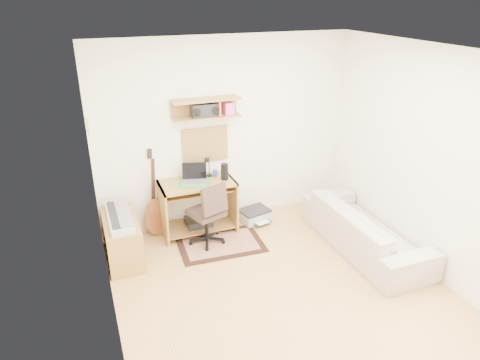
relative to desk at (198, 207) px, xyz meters
name	(u,v)px	position (x,y,z in m)	size (l,w,h in m)	color
floor	(287,296)	(0.51, -1.73, -0.38)	(3.60, 4.00, 0.01)	tan
ceiling	(300,54)	(0.51, -1.73, 2.23)	(3.60, 4.00, 0.01)	white
back_wall	(225,133)	(0.51, 0.28, 0.93)	(3.60, 0.01, 2.60)	white
left_wall	(103,222)	(-1.30, -1.73, 0.93)	(0.01, 4.00, 2.60)	white
right_wall	(436,166)	(2.31, -1.73, 0.93)	(0.01, 4.00, 2.60)	white
wall_shelf	(206,108)	(0.21, 0.15, 1.32)	(0.90, 0.25, 0.26)	#A77D3A
cork_board	(205,145)	(0.21, 0.25, 0.79)	(0.64, 0.03, 0.49)	tan
wall_photo	(88,127)	(-1.28, -0.23, 1.34)	(0.02, 0.20, 0.15)	#4C8CBF
desk	(198,207)	(0.00, 0.00, 0.00)	(1.00, 0.55, 0.75)	#A77D3A
laptop	(194,174)	(-0.04, -0.02, 0.50)	(0.32, 0.32, 0.25)	silver
speaker	(225,172)	(0.38, -0.05, 0.49)	(0.10, 0.10, 0.23)	black
desk_lamp	(209,166)	(0.22, 0.14, 0.52)	(0.10, 0.10, 0.29)	black
pencil_cup	(215,173)	(0.29, 0.10, 0.42)	(0.06, 0.06, 0.09)	#3644A2
boombox	(204,110)	(0.18, 0.15, 1.30)	(0.34, 0.16, 0.18)	black
rug	(221,244)	(0.17, -0.45, -0.37)	(1.11, 0.74, 0.01)	tan
task_chair	(206,212)	(0.02, -0.33, 0.07)	(0.46, 0.46, 0.89)	#35261F
cabinet	(122,239)	(-1.07, -0.30, -0.10)	(0.40, 0.90, 0.55)	#A77D3A
music_keyboard	(119,217)	(-1.07, -0.30, 0.21)	(0.27, 0.85, 0.07)	#B2B5BA
guitar	(154,194)	(-0.56, 0.13, 0.23)	(0.32, 0.20, 1.22)	#97592E
waste_basket	(122,256)	(-1.11, -0.53, -0.21)	(0.27, 0.27, 0.33)	white
printer	(254,215)	(0.85, 0.00, -0.29)	(0.43, 0.34, 0.16)	#A5A8AA
sofa	(366,222)	(1.89, -1.19, 0.01)	(1.96, 0.57, 0.77)	#BCAC95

